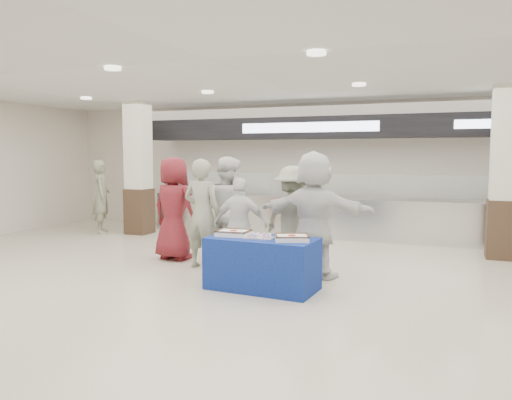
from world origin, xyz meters
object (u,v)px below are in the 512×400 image
at_px(chef_tall, 227,210).
at_px(soldier_bg, 101,197).
at_px(display_table, 262,264).
at_px(sheet_cake_left, 234,232).
at_px(soldier_a, 202,214).
at_px(chef_short, 240,225).
at_px(soldier_b, 293,218).
at_px(sheet_cake_right, 292,237).
at_px(cupcake_tray, 259,236).
at_px(civilian_maroon, 174,208).
at_px(civilian_white, 314,215).

bearing_deg(chef_tall, soldier_bg, -12.02).
distance_m(display_table, sheet_cake_left, 0.63).
bearing_deg(soldier_a, sheet_cake_left, 139.71).
bearing_deg(chef_tall, chef_short, 145.31).
bearing_deg(soldier_a, soldier_b, -159.53).
height_order(soldier_a, soldier_bg, soldier_a).
relative_size(display_table, sheet_cake_right, 2.81).
bearing_deg(chef_tall, cupcake_tray, 141.23).
distance_m(display_table, civilian_maroon, 2.66).
relative_size(soldier_a, soldier_bg, 1.04).
relative_size(sheet_cake_left, civilian_white, 0.24).
bearing_deg(soldier_a, chef_tall, -112.81).
distance_m(soldier_b, civilian_white, 0.66).
relative_size(soldier_a, chef_short, 1.20).
height_order(display_table, civilian_white, civilian_white).
bearing_deg(cupcake_tray, chef_short, 126.51).
height_order(soldier_a, chef_tall, chef_tall).
relative_size(sheet_cake_right, soldier_bg, 0.31).
distance_m(civilian_maroon, soldier_b, 2.27).
height_order(sheet_cake_left, soldier_b, soldier_b).
bearing_deg(soldier_a, display_table, 149.60).
height_order(civilian_maroon, soldier_bg, civilian_maroon).
bearing_deg(soldier_b, soldier_a, 38.80).
bearing_deg(display_table, soldier_bg, 152.61).
relative_size(chef_short, soldier_bg, 0.87).
xyz_separation_m(sheet_cake_left, civilian_maroon, (-1.78, 1.30, 0.15)).
bearing_deg(cupcake_tray, sheet_cake_left, 170.73).
height_order(display_table, sheet_cake_right, sheet_cake_right).
bearing_deg(soldier_a, cupcake_tray, 147.82).
distance_m(sheet_cake_right, civilian_maroon, 3.04).
bearing_deg(soldier_a, soldier_bg, -29.48).
height_order(sheet_cake_left, civilian_maroon, civilian_maroon).
xyz_separation_m(cupcake_tray, soldier_b, (0.06, 1.44, 0.09)).
relative_size(sheet_cake_right, chef_short, 0.35).
bearing_deg(soldier_bg, sheet_cake_right, -155.06).
bearing_deg(sheet_cake_right, soldier_bg, 150.08).
xyz_separation_m(civilian_maroon, soldier_a, (0.81, -0.43, -0.01)).
bearing_deg(civilian_white, sheet_cake_right, 87.68).
distance_m(civilian_white, soldier_bg, 6.46).
height_order(sheet_cake_left, sheet_cake_right, sheet_cake_left).
xyz_separation_m(cupcake_tray, soldier_bg, (-5.46, 3.40, 0.12)).
height_order(soldier_a, soldier_b, soldier_a).
relative_size(chef_short, soldier_b, 0.89).
relative_size(sheet_cake_right, civilian_maroon, 0.29).
xyz_separation_m(display_table, soldier_b, (0.03, 1.40, 0.50)).
height_order(soldier_a, chef_short, soldier_a).
distance_m(cupcake_tray, soldier_b, 1.45).
bearing_deg(cupcake_tray, soldier_b, 87.70).
distance_m(display_table, sheet_cake_right, 0.63).
xyz_separation_m(soldier_a, civilian_white, (1.94, 0.06, 0.06)).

